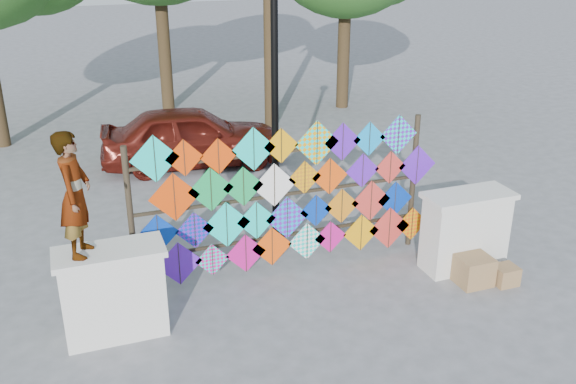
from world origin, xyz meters
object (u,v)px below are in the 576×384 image
Objects in this scene: kite_rack at (289,198)px; lamppost at (275,84)px; vendor_woman at (75,194)px; sedan at (192,136)px.

kite_rack is 1.12× the size of lamppost.
lamppost is at bearing -38.66° from vendor_woman.
lamppost reaches higher than sedan.
lamppost is at bearing -164.79° from sedan.
sedan is 4.50m from lamppost.
vendor_woman is 0.36× the size of lamppost.
sedan is at bearing 94.51° from kite_rack.
kite_rack is at bearing -55.61° from vendor_woman.
sedan is at bearing 99.08° from lamppost.
lamppost is (0.22, 1.28, 1.47)m from kite_rack.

